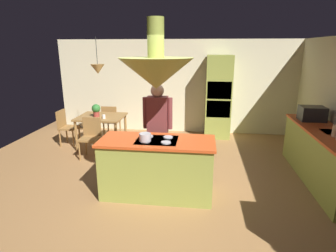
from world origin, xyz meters
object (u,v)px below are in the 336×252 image
at_px(cooking_pot_on_cooktop, 145,137).
at_px(chair_at_corner, 66,125).
at_px(kitchen_island, 157,167).
at_px(cup_on_table, 104,117).
at_px(oven_tower, 218,97).
at_px(potted_plant_on_table, 96,110).
at_px(dining_table, 101,120).
at_px(chair_facing_island, 91,135).
at_px(canister_tea, 336,131).
at_px(microwave_on_counter, 312,114).
at_px(person_at_island, 158,125).
at_px(chair_by_back_wall, 111,119).

bearing_deg(cooking_pot_on_cooktop, chair_at_corner, 137.73).
bearing_deg(kitchen_island, cup_on_table, 129.50).
distance_m(oven_tower, potted_plant_on_table, 3.13).
distance_m(dining_table, cooking_pot_on_cooktop, 2.73).
relative_size(chair_facing_island, chair_at_corner, 1.00).
bearing_deg(cooking_pot_on_cooktop, oven_tower, 69.52).
height_order(dining_table, potted_plant_on_table, potted_plant_on_table).
bearing_deg(cooking_pot_on_cooktop, potted_plant_on_table, 126.88).
distance_m(cup_on_table, canister_tea, 4.59).
height_order(dining_table, microwave_on_counter, microwave_on_counter).
xyz_separation_m(dining_table, microwave_on_counter, (4.54, -0.53, 0.42)).
bearing_deg(cooking_pot_on_cooktop, dining_table, 124.63).
height_order(dining_table, cooking_pot_on_cooktop, cooking_pot_on_cooktop).
xyz_separation_m(kitchen_island, chair_at_corner, (-2.61, 2.10, 0.03)).
distance_m(person_at_island, microwave_on_counter, 3.07).
xyz_separation_m(oven_tower, person_at_island, (-1.19, -2.59, -0.08)).
height_order(kitchen_island, cooking_pot_on_cooktop, cooking_pot_on_cooktop).
bearing_deg(person_at_island, kitchen_island, -81.93).
bearing_deg(cup_on_table, chair_facing_island, -109.22).
distance_m(oven_tower, canister_tea, 3.23).
height_order(oven_tower, cooking_pot_on_cooktop, oven_tower).
bearing_deg(oven_tower, microwave_on_counter, -43.93).
xyz_separation_m(chair_at_corner, potted_plant_on_table, (0.83, -0.07, 0.42)).
distance_m(chair_at_corner, potted_plant_on_table, 0.94).
bearing_deg(chair_facing_island, person_at_island, -25.55).
bearing_deg(microwave_on_counter, chair_facing_island, -178.20).
bearing_deg(person_at_island, cup_on_table, 140.01).
bearing_deg(cooking_pot_on_cooktop, chair_by_back_wall, 117.92).
relative_size(chair_facing_island, cooking_pot_on_cooktop, 4.83).
height_order(person_at_island, canister_tea, person_at_island).
bearing_deg(kitchen_island, chair_at_corner, 141.21).
xyz_separation_m(kitchen_island, dining_table, (-1.70, 2.10, 0.19)).
bearing_deg(cup_on_table, cooking_pot_on_cooktop, -55.36).
xyz_separation_m(kitchen_island, chair_facing_island, (-1.70, 1.42, 0.03)).
bearing_deg(chair_by_back_wall, person_at_island, 127.17).
height_order(dining_table, chair_facing_island, chair_facing_island).
xyz_separation_m(kitchen_island, chair_by_back_wall, (-1.70, 2.78, 0.03)).
distance_m(kitchen_island, chair_by_back_wall, 3.26).
relative_size(dining_table, microwave_on_counter, 2.32).
xyz_separation_m(person_at_island, chair_by_back_wall, (-1.61, 2.12, -0.49)).
distance_m(oven_tower, person_at_island, 2.85).
distance_m(dining_table, chair_at_corner, 0.93).
bearing_deg(cup_on_table, person_at_island, -39.99).
xyz_separation_m(dining_table, potted_plant_on_table, (-0.08, -0.07, 0.27)).
height_order(chair_facing_island, microwave_on_counter, microwave_on_counter).
height_order(chair_at_corner, cooking_pot_on_cooktop, cooking_pot_on_cooktop).
relative_size(microwave_on_counter, cooking_pot_on_cooktop, 2.56).
xyz_separation_m(cup_on_table, cooking_pot_on_cooktop, (1.38, -2.00, 0.21)).
xyz_separation_m(canister_tea, cooking_pot_on_cooktop, (-3.00, -0.65, -0.02)).
distance_m(oven_tower, dining_table, 3.05).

